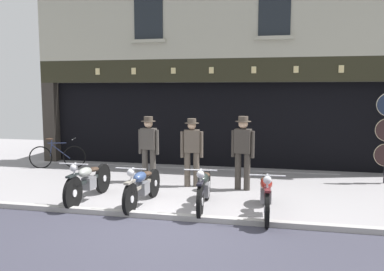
# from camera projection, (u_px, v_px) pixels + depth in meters

# --- Properties ---
(ground) EXTENTS (23.37, 22.00, 0.18)m
(ground) POSITION_uv_depth(u_px,v_px,m) (151.00, 242.00, 6.35)
(ground) COLOR gray
(shop_facade) EXTENTS (11.67, 4.42, 5.97)m
(shop_facade) POSITION_uv_depth(u_px,v_px,m) (221.00, 110.00, 13.94)
(shop_facade) COLOR black
(shop_facade) RESTS_ON ground
(motorcycle_left) EXTENTS (0.62, 2.04, 0.94)m
(motorcycle_left) POSITION_uv_depth(u_px,v_px,m) (89.00, 181.00, 8.54)
(motorcycle_left) COLOR black
(motorcycle_left) RESTS_ON ground
(motorcycle_center_left) EXTENTS (0.62, 1.98, 0.90)m
(motorcycle_center_left) POSITION_uv_depth(u_px,v_px,m) (142.00, 186.00, 8.18)
(motorcycle_center_left) COLOR black
(motorcycle_center_left) RESTS_ON ground
(motorcycle_center) EXTENTS (0.62, 2.02, 0.93)m
(motorcycle_center) POSITION_uv_depth(u_px,v_px,m) (204.00, 188.00, 7.98)
(motorcycle_center) COLOR black
(motorcycle_center) RESTS_ON ground
(motorcycle_center_right) EXTENTS (0.62, 2.07, 0.92)m
(motorcycle_center_right) POSITION_uv_depth(u_px,v_px,m) (266.00, 193.00, 7.57)
(motorcycle_center_right) COLOR black
(motorcycle_center_right) RESTS_ON ground
(salesman_left) EXTENTS (0.56, 0.37, 1.70)m
(salesman_left) POSITION_uv_depth(u_px,v_px,m) (149.00, 145.00, 10.25)
(salesman_left) COLOR #47423D
(salesman_left) RESTS_ON ground
(shopkeeper_center) EXTENTS (0.55, 0.34, 1.68)m
(shopkeeper_center) POSITION_uv_depth(u_px,v_px,m) (192.00, 149.00, 9.77)
(shopkeeper_center) COLOR brown
(shopkeeper_center) RESTS_ON ground
(salesman_right) EXTENTS (0.55, 0.37, 1.76)m
(salesman_right) POSITION_uv_depth(u_px,v_px,m) (243.00, 149.00, 9.42)
(salesman_right) COLOR #38332D
(salesman_right) RESTS_ON ground
(advert_board_near) EXTENTS (0.69, 0.03, 1.12)m
(advert_board_near) POSITION_uv_depth(u_px,v_px,m) (142.00, 110.00, 12.84)
(advert_board_near) COLOR silver
(advert_board_far) EXTENTS (0.75, 0.03, 1.01)m
(advert_board_far) POSITION_uv_depth(u_px,v_px,m) (106.00, 110.00, 13.10)
(advert_board_far) COLOR beige
(leaning_bicycle) EXTENTS (1.64, 0.64, 0.94)m
(leaning_bicycle) POSITION_uv_depth(u_px,v_px,m) (57.00, 156.00, 12.15)
(leaning_bicycle) COLOR black
(leaning_bicycle) RESTS_ON ground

